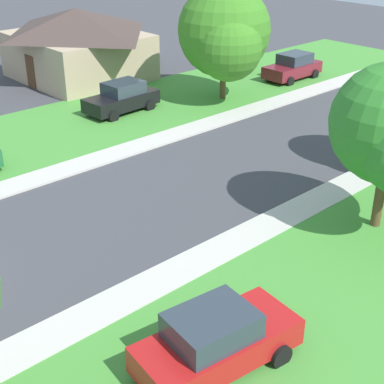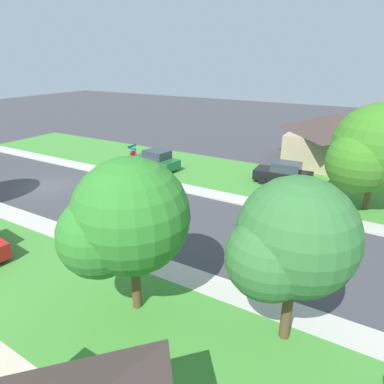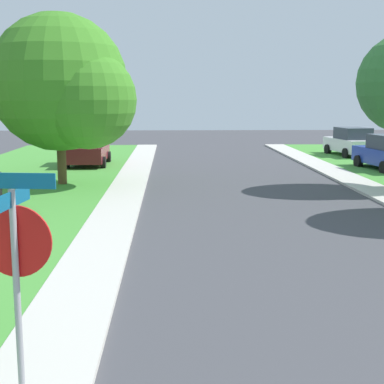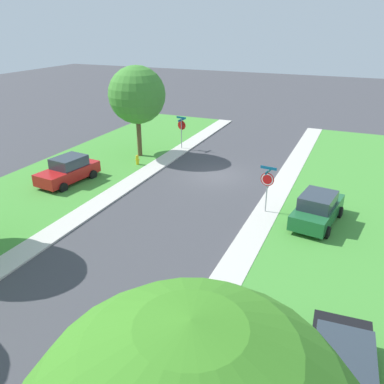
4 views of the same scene
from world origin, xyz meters
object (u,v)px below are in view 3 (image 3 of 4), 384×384
at_px(car_white_far_down_street, 351,142).
at_px(tree_across_left, 66,87).
at_px(car_maroon_near_corner, 88,149).
at_px(stop_sign_far_corner, 16,257).

distance_m(car_white_far_down_street, tree_across_left, 18.72).
distance_m(car_maroon_near_corner, tree_across_left, 7.40).
height_order(car_maroon_near_corner, car_white_far_down_street, same).
xyz_separation_m(car_white_far_down_street, tree_across_left, (-14.95, -10.84, 3.05)).
distance_m(stop_sign_far_corner, car_white_far_down_street, 30.22).
distance_m(stop_sign_far_corner, tree_across_left, 16.95).
height_order(stop_sign_far_corner, tree_across_left, tree_across_left).
bearing_deg(stop_sign_far_corner, car_white_far_down_street, 65.54).
bearing_deg(car_maroon_near_corner, car_white_far_down_street, 15.17).
distance_m(stop_sign_far_corner, car_maroon_near_corner, 23.55).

